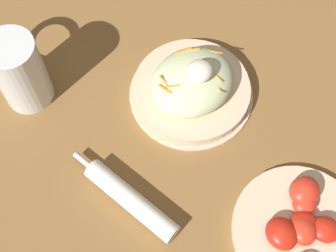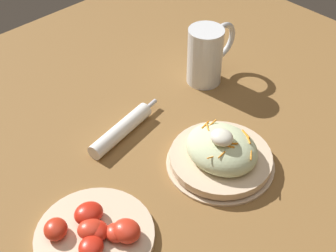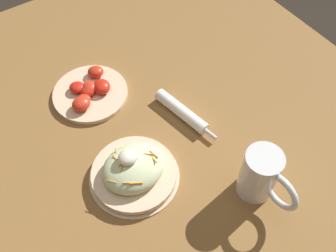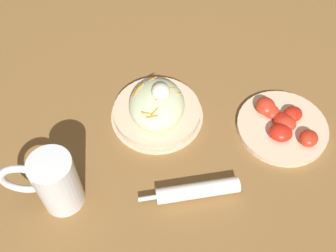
# 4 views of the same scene
# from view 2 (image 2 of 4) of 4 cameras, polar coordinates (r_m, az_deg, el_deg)

# --- Properties ---
(ground_plane) EXTENTS (1.43, 1.43, 0.00)m
(ground_plane) POSITION_cam_2_polar(r_m,az_deg,el_deg) (0.93, 2.82, -5.48)
(ground_plane) COLOR olive
(salad_plate) EXTENTS (0.21, 0.21, 0.09)m
(salad_plate) POSITION_cam_2_polar(r_m,az_deg,el_deg) (0.92, 6.40, -3.33)
(salad_plate) COLOR beige
(salad_plate) RESTS_ON ground_plane
(beer_mug) EXTENTS (0.08, 0.15, 0.14)m
(beer_mug) POSITION_cam_2_polar(r_m,az_deg,el_deg) (1.12, 4.60, 8.24)
(beer_mug) COLOR white
(beer_mug) RESTS_ON ground_plane
(napkin_roll) EXTENTS (0.06, 0.20, 0.03)m
(napkin_roll) POSITION_cam_2_polar(r_m,az_deg,el_deg) (0.99, -5.62, -0.45)
(napkin_roll) COLOR white
(napkin_roll) RESTS_ON ground_plane
(tomato_plate) EXTENTS (0.20, 0.20, 0.04)m
(tomato_plate) POSITION_cam_2_polar(r_m,az_deg,el_deg) (0.83, -8.76, -12.64)
(tomato_plate) COLOR beige
(tomato_plate) RESTS_ON ground_plane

